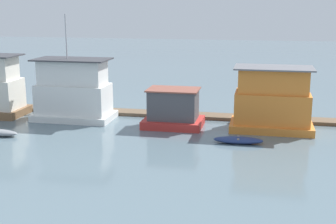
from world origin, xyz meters
name	(u,v)px	position (x,y,z in m)	size (l,w,h in m)	color
ground_plane	(170,125)	(0.00, 0.00, 0.00)	(200.00, 200.00, 0.00)	slate
dock_walkway	(177,115)	(0.00, 3.38, 0.15)	(51.00, 1.92, 0.30)	brown
houseboat_white	(73,92)	(-9.02, 0.38, 2.50)	(7.14, 3.97, 9.45)	white
houseboat_red	(173,109)	(0.34, -0.35, 1.49)	(5.02, 3.74, 3.29)	red
houseboat_orange	(272,101)	(8.56, 0.20, 2.43)	(6.75, 4.07, 5.29)	orange
dinghy_navy	(238,140)	(6.10, -4.32, 0.26)	(3.77, 1.27, 0.51)	navy
mooring_post_far_left	(43,102)	(-12.91, 2.17, 1.07)	(0.28, 0.28, 2.13)	brown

